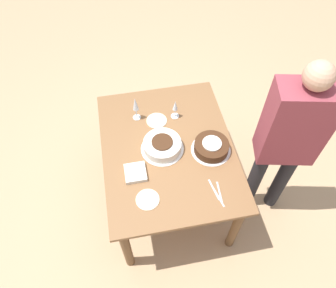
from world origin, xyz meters
TOP-DOWN VIEW (x-y plane):
  - ground_plane at (0.00, 0.00)m, footprint 12.00×12.00m
  - dining_table at (0.00, 0.00)m, footprint 1.28×0.99m
  - cake_center_white at (-0.00, 0.04)m, footprint 0.32×0.32m
  - cake_front_chocolate at (-0.08, -0.31)m, footprint 0.30×0.30m
  - wine_glass_near at (0.35, 0.19)m, footprint 0.06×0.06m
  - wine_glass_far at (0.30, -0.12)m, footprint 0.07×0.07m
  - dessert_plate_left at (-0.40, 0.22)m, footprint 0.16×0.16m
  - dessert_plate_right at (0.28, 0.04)m, footprint 0.17×0.17m
  - fork_pile at (-0.44, -0.26)m, footprint 0.22×0.06m
  - napkin_stack at (-0.18, 0.27)m, footprint 0.16×0.15m
  - person_cutting at (-0.23, -0.80)m, footprint 0.30×0.44m

SIDE VIEW (x-z plane):
  - ground_plane at x=0.00m, z-range 0.00..0.00m
  - dining_table at x=0.00m, z-range 0.25..0.98m
  - dessert_plate_left at x=-0.40m, z-range 0.73..0.74m
  - dessert_plate_right at x=0.28m, z-range 0.73..0.74m
  - fork_pile at x=-0.44m, z-range 0.73..0.74m
  - napkin_stack at x=-0.18m, z-range 0.73..0.76m
  - cake_front_chocolate at x=-0.08m, z-range 0.73..0.82m
  - cake_center_white at x=0.00m, z-range 0.73..0.82m
  - wine_glass_far at x=0.30m, z-range 0.75..0.93m
  - wine_glass_near at x=0.35m, z-range 0.77..0.99m
  - person_cutting at x=-0.23m, z-range 0.17..1.78m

